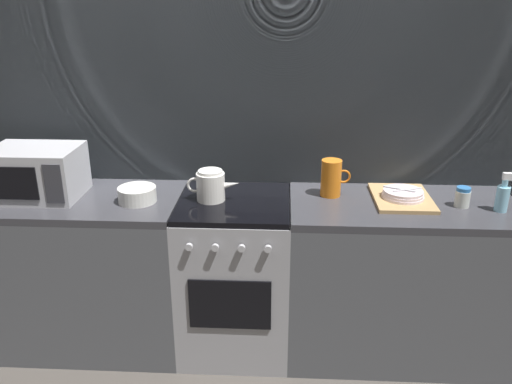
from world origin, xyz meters
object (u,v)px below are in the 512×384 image
at_px(kettle, 211,186).
at_px(mixing_bowl, 137,194).
at_px(stove_unit, 235,275).
at_px(pitcher, 331,178).
at_px(spice_jar, 463,197).
at_px(spray_bottle, 503,196).
at_px(microwave, 36,172).
at_px(dish_pile, 402,196).

xyz_separation_m(kettle, mixing_bowl, (-0.39, -0.04, -0.04)).
relative_size(stove_unit, pitcher, 4.50).
relative_size(stove_unit, mixing_bowl, 4.50).
height_order(spice_jar, spray_bottle, spray_bottle).
relative_size(stove_unit, kettle, 3.16).
xyz_separation_m(pitcher, spice_jar, (0.66, -0.12, -0.05)).
xyz_separation_m(microwave, dish_pile, (1.95, 0.04, -0.11)).
bearing_deg(stove_unit, kettle, -179.55).
height_order(stove_unit, dish_pile, dish_pile).
bearing_deg(spray_bottle, mixing_bowl, 179.22).
distance_m(kettle, spray_bottle, 1.48).
distance_m(stove_unit, kettle, 0.55).
relative_size(kettle, spray_bottle, 1.40).
bearing_deg(spice_jar, mixing_bowl, -179.18).
bearing_deg(spray_bottle, microwave, 178.23).
distance_m(spice_jar, spray_bottle, 0.19).
bearing_deg(pitcher, mixing_bowl, -171.94).
height_order(microwave, mixing_bowl, microwave).
xyz_separation_m(mixing_bowl, spray_bottle, (1.87, -0.03, 0.04)).
xyz_separation_m(kettle, dish_pile, (1.01, 0.05, -0.06)).
xyz_separation_m(microwave, spray_bottle, (2.42, -0.07, -0.06)).
distance_m(microwave, mixing_bowl, 0.56).
relative_size(kettle, dish_pile, 0.71).
height_order(mixing_bowl, dish_pile, mixing_bowl).
bearing_deg(pitcher, spray_bottle, -11.46).
bearing_deg(spice_jar, dish_pile, 166.81).
distance_m(kettle, dish_pile, 1.02).
xyz_separation_m(mixing_bowl, pitcher, (1.03, 0.15, 0.06)).
bearing_deg(spray_bottle, kettle, 177.43).
distance_m(pitcher, dish_pile, 0.38).
xyz_separation_m(microwave, pitcher, (1.58, 0.10, -0.03)).
height_order(microwave, spray_bottle, microwave).
xyz_separation_m(stove_unit, dish_pile, (0.89, 0.05, 0.47)).
height_order(microwave, kettle, microwave).
bearing_deg(kettle, pitcher, 9.25).
bearing_deg(dish_pile, pitcher, 171.89).
height_order(kettle, spray_bottle, spray_bottle).
relative_size(stove_unit, spice_jar, 8.57).
distance_m(mixing_bowl, spray_bottle, 1.87).
distance_m(dish_pile, spice_jar, 0.30).
height_order(mixing_bowl, pitcher, pitcher).
bearing_deg(kettle, stove_unit, 0.45).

